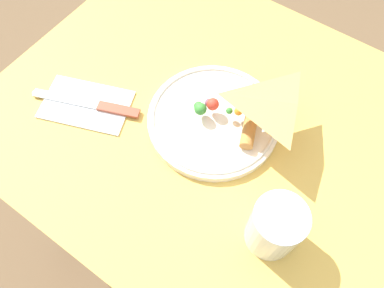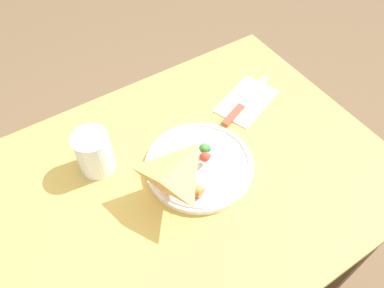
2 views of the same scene
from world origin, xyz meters
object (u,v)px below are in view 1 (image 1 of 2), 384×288
(dining_table, at_px, (233,165))
(milk_glass, at_px, (275,228))
(napkin_folded, at_px, (86,104))
(butter_knife, at_px, (91,104))
(plate_pizza, at_px, (215,118))

(dining_table, relative_size, milk_glass, 9.03)
(milk_glass, xyz_separation_m, napkin_folded, (0.42, -0.02, -0.05))
(napkin_folded, xyz_separation_m, butter_knife, (-0.01, -0.00, 0.00))
(napkin_folded, height_order, butter_knife, butter_knife)
(butter_knife, bearing_deg, napkin_folded, 0.00)
(plate_pizza, height_order, milk_glass, milk_glass)
(dining_table, xyz_separation_m, milk_glass, (-0.14, 0.14, 0.19))
(dining_table, height_order, milk_glass, milk_glass)
(milk_glass, bearing_deg, napkin_folded, -2.65)
(dining_table, relative_size, napkin_folded, 4.93)
(dining_table, xyz_separation_m, plate_pizza, (0.05, 0.01, 0.15))
(plate_pizza, bearing_deg, butter_knife, 26.34)
(milk_glass, relative_size, napkin_folded, 0.55)
(dining_table, bearing_deg, plate_pizza, 7.23)
(plate_pizza, distance_m, napkin_folded, 0.25)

